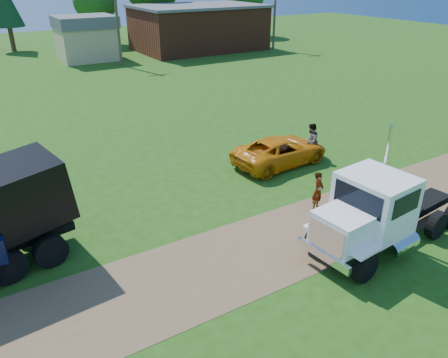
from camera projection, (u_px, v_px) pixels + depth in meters
ground at (285, 241)px, 16.40m from camera, size 140.00×140.00×0.00m
dirt_track at (285, 241)px, 16.39m from camera, size 120.00×4.20×0.01m
white_semi_tractor at (374, 213)px, 15.29m from camera, size 7.38×3.01×4.38m
orange_pickup at (280, 151)px, 22.57m from camera, size 5.41×2.78×1.46m
spectator_a at (318, 191)px, 18.22m from camera, size 0.74×0.63×1.70m
spectator_b at (311, 142)px, 23.10m from camera, size 1.18×1.09×1.96m
brick_building at (198, 27)px, 54.45m from camera, size 15.40×10.40×5.30m
tan_shed at (87, 38)px, 47.97m from camera, size 6.20×5.40×4.70m
utility_poles at (117, 19)px, 44.07m from camera, size 42.20×0.28×9.00m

